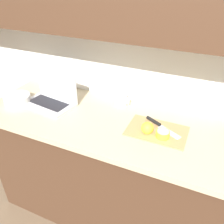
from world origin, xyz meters
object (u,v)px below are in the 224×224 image
bowl_white (17,99)px  lemon_whole_beside (147,128)px  measuring_cup (121,100)px  laptop (52,96)px  knife (157,124)px  cutting_board (157,131)px  lemon_half_cut (163,134)px

bowl_white → lemon_whole_beside: bearing=1.4°
measuring_cup → laptop: bearing=-159.5°
bowl_white → knife: bearing=7.5°
cutting_board → knife: knife is taller
measuring_cup → bowl_white: 0.75m
cutting_board → bowl_white: (-1.02, -0.07, 0.03)m
lemon_half_cut → measuring_cup: size_ratio=0.73×
lemon_whole_beside → lemon_half_cut: bearing=0.3°
measuring_cup → bowl_white: bearing=-158.4°
bowl_white → lemon_half_cut: bearing=1.3°
measuring_cup → bowl_white: size_ratio=0.58×
lemon_half_cut → laptop: bearing=174.6°
cutting_board → lemon_half_cut: lemon_half_cut is taller
laptop → bowl_white: bearing=-148.0°
laptop → knife: laptop is taller
knife → lemon_whole_beside: size_ratio=3.30×
laptop → lemon_half_cut: size_ratio=4.82×
knife → lemon_whole_beside: lemon_whole_beside is taller
lemon_whole_beside → laptop: bearing=173.9°
laptop → lemon_half_cut: laptop is taller
laptop → measuring_cup: 0.50m
laptop → bowl_white: size_ratio=2.04×
knife → lemon_half_cut: 0.12m
laptop → lemon_whole_beside: 0.74m
lemon_half_cut → bowl_white: bowl_white is taller
cutting_board → lemon_half_cut: bearing=-46.6°
lemon_whole_beside → knife: bearing=73.0°
lemon_whole_beside → measuring_cup: size_ratio=0.68×
lemon_whole_beside → bowl_white: (-0.97, -0.02, -0.01)m
cutting_board → lemon_half_cut: 0.07m
knife → lemon_half_cut: size_ratio=3.06×
knife → measuring_cup: size_ratio=2.23×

